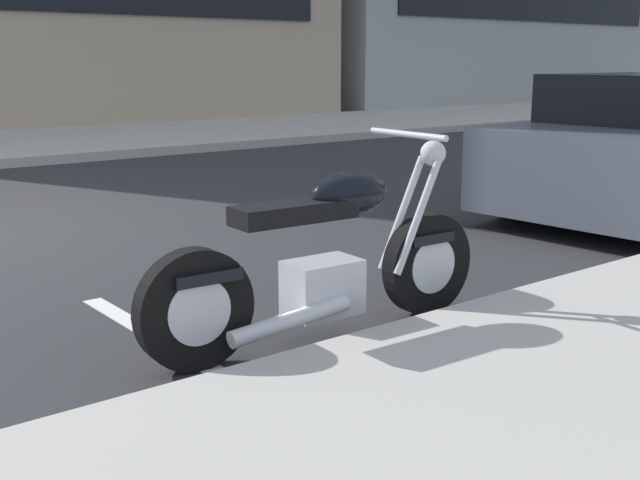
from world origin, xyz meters
TOP-DOWN VIEW (x-y plane):
  - sidewalk_far_curb at (12.00, 6.71)m, footprint 120.00×5.00m
  - parking_stall_stripe at (0.00, -3.61)m, footprint 0.12×2.20m
  - parked_motorcycle at (0.74, -3.98)m, footprint 2.15×0.62m

SIDE VIEW (x-z plane):
  - parking_stall_stripe at x=0.00m, z-range 0.00..0.01m
  - sidewalk_far_curb at x=12.00m, z-range 0.00..0.14m
  - parked_motorcycle at x=0.74m, z-range -0.13..0.97m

